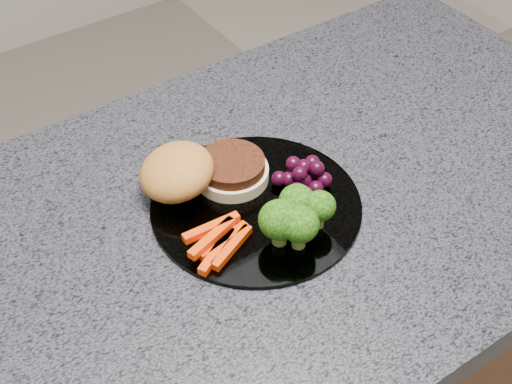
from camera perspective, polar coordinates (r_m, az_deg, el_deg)
countertop at (r=0.87m, az=-2.29°, el=-3.42°), size 1.20×0.60×0.04m
plate at (r=0.88m, az=0.00°, el=-1.09°), size 0.26×0.26×0.01m
burger at (r=0.88m, az=-4.76°, el=1.46°), size 0.18×0.13×0.05m
carrot_sticks at (r=0.82m, az=-3.06°, el=-3.87°), size 0.09×0.06×0.02m
broccoli at (r=0.81m, az=3.18°, el=-1.86°), size 0.10×0.08×0.06m
grape_bunch at (r=0.89m, az=3.84°, el=1.37°), size 0.07×0.06×0.03m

